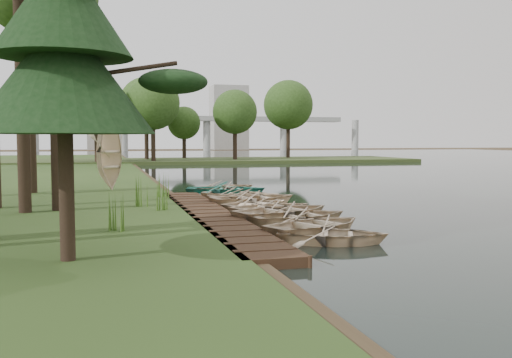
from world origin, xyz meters
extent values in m
plane|color=#3D2F1D|center=(0.00, 0.00, 0.00)|extent=(300.00, 300.00, 0.00)
cube|color=#352214|center=(-1.60, 0.00, 0.15)|extent=(1.60, 16.00, 0.30)
cube|color=#35441E|center=(8.00, 50.00, 0.23)|extent=(50.00, 14.00, 0.45)
cylinder|color=black|center=(-15.33, 50.00, 2.85)|extent=(0.50, 0.50, 4.80)
sphere|color=#2E4D1A|center=(-15.33, 50.00, 6.45)|extent=(5.60, 5.60, 5.60)
cylinder|color=black|center=(-8.67, 50.00, 2.85)|extent=(0.50, 0.50, 4.80)
sphere|color=#2E4D1A|center=(-8.67, 50.00, 6.45)|extent=(5.60, 5.60, 5.60)
cylinder|color=black|center=(-2.00, 50.00, 2.85)|extent=(0.50, 0.50, 4.80)
sphere|color=#2E4D1A|center=(-2.00, 50.00, 6.45)|extent=(5.60, 5.60, 5.60)
cylinder|color=black|center=(4.67, 50.00, 2.85)|extent=(0.50, 0.50, 4.80)
sphere|color=#2E4D1A|center=(4.67, 50.00, 6.45)|extent=(5.60, 5.60, 5.60)
cylinder|color=black|center=(11.33, 50.00, 2.85)|extent=(0.50, 0.50, 4.80)
sphere|color=#2E4D1A|center=(11.33, 50.00, 6.45)|extent=(5.60, 5.60, 5.60)
cylinder|color=black|center=(18.00, 50.00, 2.85)|extent=(0.50, 0.50, 4.80)
sphere|color=#2E4D1A|center=(18.00, 50.00, 6.45)|extent=(5.60, 5.60, 5.60)
cylinder|color=black|center=(24.67, 50.00, 2.85)|extent=(0.50, 0.50, 4.80)
sphere|color=#2E4D1A|center=(24.67, 50.00, 6.45)|extent=(5.60, 5.60, 5.60)
cube|color=#A5A5A0|center=(10.00, 120.00, 8.00)|extent=(90.00, 4.00, 1.20)
cylinder|color=#A5A5A0|center=(-20.00, 120.00, 4.00)|extent=(1.80, 1.80, 8.00)
cylinder|color=#A5A5A0|center=(0.00, 120.00, 4.00)|extent=(1.80, 1.80, 8.00)
cylinder|color=#A5A5A0|center=(20.00, 120.00, 4.00)|extent=(1.80, 1.80, 8.00)
cylinder|color=#A5A5A0|center=(40.00, 120.00, 4.00)|extent=(1.80, 1.80, 8.00)
cylinder|color=#A5A5A0|center=(60.00, 120.00, 4.00)|extent=(1.80, 1.80, 8.00)
cube|color=#A5A5A0|center=(30.00, 140.00, 9.00)|extent=(10.00, 8.00, 18.00)
cube|color=#A5A5A0|center=(-5.00, 145.00, 6.00)|extent=(8.00, 8.00, 12.00)
imported|color=beige|center=(0.79, -5.37, 0.36)|extent=(3.64, 3.18, 0.63)
imported|color=beige|center=(0.92, -3.91, 0.42)|extent=(4.28, 3.77, 0.74)
imported|color=beige|center=(1.06, -1.91, 0.42)|extent=(3.95, 3.14, 0.73)
imported|color=beige|center=(0.91, -0.78, 0.45)|extent=(4.60, 3.95, 0.80)
imported|color=beige|center=(0.94, 0.77, 0.40)|extent=(3.85, 3.18, 0.69)
imported|color=beige|center=(0.73, 2.23, 0.37)|extent=(3.68, 3.24, 0.63)
imported|color=beige|center=(1.00, 3.74, 0.44)|extent=(4.17, 3.26, 0.79)
imported|color=beige|center=(0.94, 5.05, 0.40)|extent=(3.55, 2.67, 0.70)
imported|color=beige|center=(0.80, 6.64, 0.38)|extent=(3.71, 3.16, 0.65)
imported|color=teal|center=(0.71, 8.07, 0.46)|extent=(4.53, 3.75, 0.81)
imported|color=beige|center=(1.00, 9.52, 0.43)|extent=(4.37, 3.81, 0.76)
imported|color=beige|center=(-4.86, 10.08, 0.66)|extent=(4.27, 4.19, 0.72)
cylinder|color=black|center=(-7.93, 1.86, 5.32)|extent=(0.44, 0.44, 10.03)
cylinder|color=black|center=(-6.84, 2.25, 5.49)|extent=(0.45, 0.45, 10.39)
cylinder|color=black|center=(-8.54, 9.76, 5.43)|extent=(0.45, 0.45, 10.26)
cylinder|color=black|center=(-6.01, -6.97, 1.88)|extent=(0.32, 0.32, 3.17)
cone|color=black|center=(-6.01, -6.97, 4.32)|extent=(3.80, 3.80, 2.60)
cone|color=black|center=(-6.01, -6.97, 5.74)|extent=(2.90, 2.90, 2.25)
cone|color=#3F661E|center=(-4.90, -3.29, 0.80)|extent=(0.60, 0.60, 1.01)
cone|color=#3F661E|center=(-3.84, 2.66, 0.87)|extent=(0.60, 0.60, 1.14)
cone|color=#3F661E|center=(-3.20, 1.33, 0.73)|extent=(0.60, 0.60, 0.86)
cone|color=#3F661E|center=(-2.60, 5.95, 0.85)|extent=(0.60, 0.60, 1.10)
camera|label=1|loc=(-5.27, -19.72, 2.90)|focal=40.00mm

